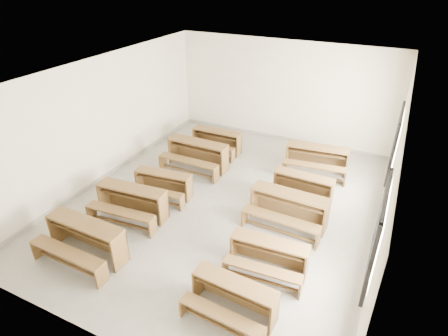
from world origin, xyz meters
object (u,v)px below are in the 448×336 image
at_px(desk_set_5, 233,296).
at_px(desk_set_6, 269,254).
at_px(desk_set_2, 163,183).
at_px(desk_set_8, 303,186).
at_px(desk_set_1, 131,200).
at_px(desk_set_9, 317,158).
at_px(desk_set_7, 288,207).
at_px(desk_set_4, 216,140).
at_px(desk_set_3, 197,153).
at_px(desk_set_0, 85,237).

height_order(desk_set_5, desk_set_6, desk_set_6).
bearing_deg(desk_set_2, desk_set_8, 16.66).
relative_size(desk_set_1, desk_set_9, 0.97).
height_order(desk_set_1, desk_set_9, desk_set_9).
relative_size(desk_set_7, desk_set_8, 1.19).
bearing_deg(desk_set_4, desk_set_3, -92.23).
distance_m(desk_set_0, desk_set_1, 1.47).
bearing_deg(desk_set_3, desk_set_6, -41.73).
height_order(desk_set_2, desk_set_8, desk_set_8).
relative_size(desk_set_6, desk_set_7, 0.87).
height_order(desk_set_5, desk_set_9, desk_set_9).
xyz_separation_m(desk_set_0, desk_set_8, (3.33, 3.87, -0.07)).
height_order(desk_set_7, desk_set_9, desk_set_7).
height_order(desk_set_3, desk_set_7, desk_set_3).
relative_size(desk_set_3, desk_set_6, 1.17).
xyz_separation_m(desk_set_4, desk_set_7, (3.09, -2.56, 0.05)).
distance_m(desk_set_0, desk_set_7, 4.30).
bearing_deg(desk_set_4, desk_set_6, -53.14).
bearing_deg(desk_set_2, desk_set_4, 81.84).
bearing_deg(desk_set_8, desk_set_3, 177.11).
height_order(desk_set_0, desk_set_4, desk_set_0).
bearing_deg(desk_set_9, desk_set_7, -96.36).
bearing_deg(desk_set_1, desk_set_2, 76.39).
bearing_deg(desk_set_8, desk_set_5, -89.12).
distance_m(desk_set_2, desk_set_8, 3.47).
bearing_deg(desk_set_9, desk_set_3, -165.04).
distance_m(desk_set_4, desk_set_5, 6.12).
relative_size(desk_set_3, desk_set_4, 1.15).
xyz_separation_m(desk_set_6, desk_set_9, (-0.12, 4.19, 0.06)).
distance_m(desk_set_0, desk_set_9, 6.31).
distance_m(desk_set_7, desk_set_8, 1.12).
bearing_deg(desk_set_5, desk_set_0, -176.69).
height_order(desk_set_1, desk_set_5, desk_set_1).
xyz_separation_m(desk_set_3, desk_set_7, (3.11, -1.40, -0.01)).
xyz_separation_m(desk_set_6, desk_set_7, (-0.11, 1.56, 0.06)).
bearing_deg(desk_set_6, desk_set_0, -164.46).
xyz_separation_m(desk_set_5, desk_set_6, (0.18, 1.21, 0.00)).
distance_m(desk_set_3, desk_set_5, 5.17).
bearing_deg(desk_set_8, desk_set_1, -141.97).
height_order(desk_set_0, desk_set_6, desk_set_0).
bearing_deg(desk_set_6, desk_set_4, 124.14).
xyz_separation_m(desk_set_8, desk_set_9, (-0.04, 1.51, 0.06)).
height_order(desk_set_1, desk_set_3, desk_set_3).
xyz_separation_m(desk_set_4, desk_set_9, (3.08, 0.07, 0.04)).
distance_m(desk_set_6, desk_set_7, 1.57).
relative_size(desk_set_2, desk_set_7, 0.86).
bearing_deg(desk_set_0, desk_set_9, 59.97).
bearing_deg(desk_set_6, desk_set_5, -102.00).
bearing_deg(desk_set_4, desk_set_0, -93.23).
height_order(desk_set_7, desk_set_8, desk_set_7).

